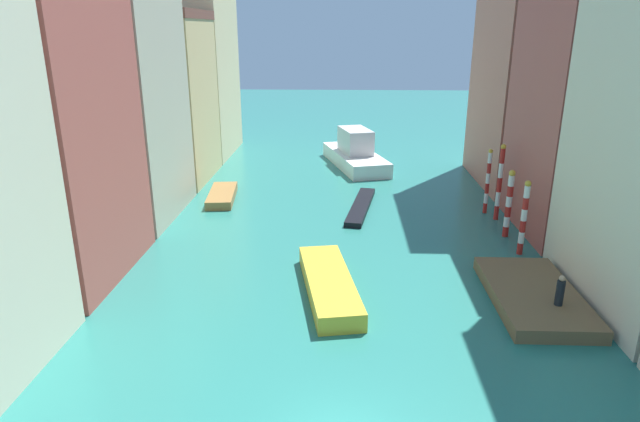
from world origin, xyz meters
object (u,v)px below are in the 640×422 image
(gondola_black, at_px, (361,206))
(motorboat_1, at_px, (222,195))
(waterfront_dock, at_px, (533,295))
(motorboat_0, at_px, (329,285))
(mooring_pole_1, at_px, (509,203))
(vaporetto_white, at_px, (355,154))
(mooring_pole_0, at_px, (524,217))
(mooring_pole_3, at_px, (488,181))
(mooring_pole_2, at_px, (500,182))
(person_on_dock, at_px, (560,291))

(gondola_black, xyz_separation_m, motorboat_1, (-10.31, 1.80, 0.12))
(waterfront_dock, height_order, motorboat_0, motorboat_0)
(mooring_pole_1, xyz_separation_m, vaporetto_white, (-8.92, 17.67, -0.99))
(waterfront_dock, relative_size, mooring_pole_0, 1.72)
(vaporetto_white, bearing_deg, waterfront_dock, -73.29)
(mooring_pole_3, xyz_separation_m, motorboat_1, (-18.89, 2.32, -1.99))
(mooring_pole_3, bearing_deg, motorboat_1, 173.01)
(mooring_pole_0, distance_m, vaporetto_white, 22.32)
(gondola_black, height_order, motorboat_1, motorboat_1)
(mooring_pole_2, distance_m, motorboat_1, 19.77)
(mooring_pole_0, bearing_deg, motorboat_1, 153.41)
(mooring_pole_1, distance_m, motorboat_1, 20.31)
(mooring_pole_0, bearing_deg, mooring_pole_3, 91.57)
(mooring_pole_0, distance_m, motorboat_1, 21.43)
(waterfront_dock, relative_size, mooring_pole_2, 1.45)
(person_on_dock, height_order, gondola_black, person_on_dock)
(mooring_pole_0, xyz_separation_m, vaporetto_white, (-8.95, 20.42, -1.04))
(waterfront_dock, height_order, gondola_black, waterfront_dock)
(vaporetto_white, relative_size, motorboat_1, 1.97)
(mooring_pole_2, xyz_separation_m, mooring_pole_3, (-0.41, 1.35, -0.31))
(mooring_pole_1, distance_m, mooring_pole_3, 4.49)
(mooring_pole_3, xyz_separation_m, motorboat_0, (-10.49, -12.47, -1.87))
(person_on_dock, xyz_separation_m, mooring_pole_3, (0.35, 14.41, 1.03))
(motorboat_1, bearing_deg, mooring_pole_2, -10.75)
(mooring_pole_1, bearing_deg, waterfront_dock, -97.18)
(person_on_dock, distance_m, vaporetto_white, 28.85)
(mooring_pole_0, relative_size, gondola_black, 0.53)
(person_on_dock, height_order, mooring_pole_0, mooring_pole_0)
(person_on_dock, xyz_separation_m, mooring_pole_1, (0.51, 9.93, 0.89))
(waterfront_dock, xyz_separation_m, mooring_pole_2, (1.32, 11.61, 2.30))
(person_on_dock, xyz_separation_m, mooring_pole_2, (0.76, 13.07, 1.34))
(motorboat_1, bearing_deg, vaporetto_white, 47.01)
(mooring_pole_2, bearing_deg, motorboat_0, -134.42)
(waterfront_dock, distance_m, gondola_black, 15.50)
(waterfront_dock, relative_size, gondola_black, 0.90)
(mooring_pole_3, height_order, vaporetto_white, mooring_pole_3)
(waterfront_dock, height_order, person_on_dock, person_on_dock)
(gondola_black, relative_size, motorboat_1, 1.46)
(mooring_pole_2, bearing_deg, gondola_black, 168.27)
(waterfront_dock, xyz_separation_m, person_on_dock, (0.55, -1.46, 0.96))
(person_on_dock, bearing_deg, mooring_pole_3, 88.60)
(person_on_dock, xyz_separation_m, gondola_black, (-8.22, 14.93, -1.09))
(waterfront_dock, bearing_deg, motorboat_0, 177.13)
(motorboat_0, bearing_deg, vaporetto_white, 86.12)
(mooring_pole_0, bearing_deg, gondola_black, 138.52)
(waterfront_dock, distance_m, motorboat_0, 9.60)
(mooring_pole_1, xyz_separation_m, mooring_pole_2, (0.25, 3.14, 0.45))
(mooring_pole_0, xyz_separation_m, motorboat_0, (-10.69, -5.24, -1.78))
(vaporetto_white, distance_m, motorboat_0, 25.73)
(mooring_pole_0, height_order, gondola_black, mooring_pole_0)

